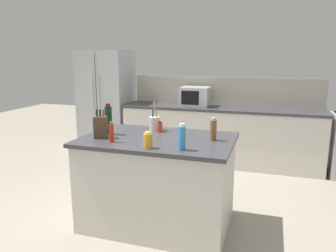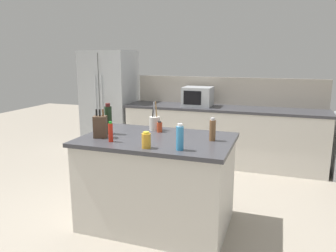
{
  "view_description": "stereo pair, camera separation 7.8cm",
  "coord_description": "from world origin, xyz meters",
  "px_view_note": "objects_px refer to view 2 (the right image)",
  "views": [
    {
      "loc": [
        1.08,
        -3.03,
        1.76
      ],
      "look_at": [
        0.0,
        0.35,
        0.99
      ],
      "focal_mm": 35.0,
      "sensor_mm": 36.0,
      "label": 1
    },
    {
      "loc": [
        1.16,
        -3.0,
        1.76
      ],
      "look_at": [
        0.0,
        0.35,
        0.99
      ],
      "focal_mm": 35.0,
      "sensor_mm": 36.0,
      "label": 2
    }
  ],
  "objects_px": {
    "refrigerator": "(110,102)",
    "microwave": "(198,97)",
    "dish_soap_bottle": "(180,138)",
    "hot_sauce_bottle": "(111,132)",
    "wine_bottle": "(108,120)",
    "utensil_crock": "(155,123)",
    "knife_block": "(100,127)",
    "honey_jar": "(146,140)",
    "spice_jar_paprika": "(160,127)",
    "pepper_grinder": "(213,130)"
  },
  "relations": [
    {
      "from": "utensil_crock",
      "to": "dish_soap_bottle",
      "type": "distance_m",
      "value": 0.83
    },
    {
      "from": "pepper_grinder",
      "to": "knife_block",
      "type": "bearing_deg",
      "value": -167.43
    },
    {
      "from": "honey_jar",
      "to": "knife_block",
      "type": "bearing_deg",
      "value": 160.68
    },
    {
      "from": "utensil_crock",
      "to": "hot_sauce_bottle",
      "type": "relative_size",
      "value": 1.6
    },
    {
      "from": "hot_sauce_bottle",
      "to": "pepper_grinder",
      "type": "xyz_separation_m",
      "value": [
        0.92,
        0.36,
        0.01
      ]
    },
    {
      "from": "microwave",
      "to": "hot_sauce_bottle",
      "type": "height_order",
      "value": "microwave"
    },
    {
      "from": "utensil_crock",
      "to": "honey_jar",
      "type": "xyz_separation_m",
      "value": [
        0.19,
        -0.7,
        -0.01
      ]
    },
    {
      "from": "knife_block",
      "to": "dish_soap_bottle",
      "type": "distance_m",
      "value": 0.91
    },
    {
      "from": "honey_jar",
      "to": "pepper_grinder",
      "type": "bearing_deg",
      "value": 41.54
    },
    {
      "from": "microwave",
      "to": "honey_jar",
      "type": "distance_m",
      "value": 2.59
    },
    {
      "from": "refrigerator",
      "to": "dish_soap_bottle",
      "type": "height_order",
      "value": "refrigerator"
    },
    {
      "from": "refrigerator",
      "to": "microwave",
      "type": "distance_m",
      "value": 1.66
    },
    {
      "from": "dish_soap_bottle",
      "to": "pepper_grinder",
      "type": "bearing_deg",
      "value": 63.82
    },
    {
      "from": "microwave",
      "to": "hot_sauce_bottle",
      "type": "bearing_deg",
      "value": -95.53
    },
    {
      "from": "wine_bottle",
      "to": "spice_jar_paprika",
      "type": "xyz_separation_m",
      "value": [
        0.48,
        0.25,
        -0.1
      ]
    },
    {
      "from": "knife_block",
      "to": "hot_sauce_bottle",
      "type": "bearing_deg",
      "value": -51.33
    },
    {
      "from": "microwave",
      "to": "pepper_grinder",
      "type": "relative_size",
      "value": 2.04
    },
    {
      "from": "utensil_crock",
      "to": "spice_jar_paprika",
      "type": "xyz_separation_m",
      "value": [
        0.09,
        -0.07,
        -0.03
      ]
    },
    {
      "from": "refrigerator",
      "to": "spice_jar_paprika",
      "type": "bearing_deg",
      "value": -49.4
    },
    {
      "from": "knife_block",
      "to": "hot_sauce_bottle",
      "type": "xyz_separation_m",
      "value": [
        0.18,
        -0.11,
        -0.02
      ]
    },
    {
      "from": "refrigerator",
      "to": "spice_jar_paprika",
      "type": "xyz_separation_m",
      "value": [
        1.72,
        -2.0,
        0.07
      ]
    },
    {
      "from": "dish_soap_bottle",
      "to": "refrigerator",
      "type": "bearing_deg",
      "value": 129.36
    },
    {
      "from": "dish_soap_bottle",
      "to": "honey_jar",
      "type": "bearing_deg",
      "value": -173.45
    },
    {
      "from": "honey_jar",
      "to": "wine_bottle",
      "type": "xyz_separation_m",
      "value": [
        -0.59,
        0.37,
        0.08
      ]
    },
    {
      "from": "wine_bottle",
      "to": "pepper_grinder",
      "type": "height_order",
      "value": "wine_bottle"
    },
    {
      "from": "microwave",
      "to": "wine_bottle",
      "type": "xyz_separation_m",
      "value": [
        -0.42,
        -2.2,
        -0.0
      ]
    },
    {
      "from": "microwave",
      "to": "hot_sauce_bottle",
      "type": "xyz_separation_m",
      "value": [
        -0.24,
        -2.49,
        -0.06
      ]
    },
    {
      "from": "refrigerator",
      "to": "utensil_crock",
      "type": "bearing_deg",
      "value": -49.78
    },
    {
      "from": "honey_jar",
      "to": "microwave",
      "type": "bearing_deg",
      "value": 93.75
    },
    {
      "from": "refrigerator",
      "to": "dish_soap_bottle",
      "type": "distance_m",
      "value": 3.36
    },
    {
      "from": "knife_block",
      "to": "honey_jar",
      "type": "relative_size",
      "value": 1.93
    },
    {
      "from": "wine_bottle",
      "to": "pepper_grinder",
      "type": "xyz_separation_m",
      "value": [
        1.1,
        0.08,
        -0.05
      ]
    },
    {
      "from": "spice_jar_paprika",
      "to": "refrigerator",
      "type": "bearing_deg",
      "value": 130.6
    },
    {
      "from": "microwave",
      "to": "honey_jar",
      "type": "bearing_deg",
      "value": -86.25
    },
    {
      "from": "spice_jar_paprika",
      "to": "pepper_grinder",
      "type": "distance_m",
      "value": 0.64
    },
    {
      "from": "honey_jar",
      "to": "hot_sauce_bottle",
      "type": "height_order",
      "value": "hot_sauce_bottle"
    },
    {
      "from": "refrigerator",
      "to": "honey_jar",
      "type": "relative_size",
      "value": 12.25
    },
    {
      "from": "refrigerator",
      "to": "pepper_grinder",
      "type": "xyz_separation_m",
      "value": [
        2.33,
        -2.18,
        0.12
      ]
    },
    {
      "from": "spice_jar_paprika",
      "to": "microwave",
      "type": "bearing_deg",
      "value": 91.83
    },
    {
      "from": "honey_jar",
      "to": "dish_soap_bottle",
      "type": "height_order",
      "value": "dish_soap_bottle"
    },
    {
      "from": "dish_soap_bottle",
      "to": "hot_sauce_bottle",
      "type": "distance_m",
      "value": 0.72
    },
    {
      "from": "wine_bottle",
      "to": "dish_soap_bottle",
      "type": "relative_size",
      "value": 1.37
    },
    {
      "from": "dish_soap_bottle",
      "to": "utensil_crock",
      "type": "bearing_deg",
      "value": 126.74
    },
    {
      "from": "refrigerator",
      "to": "hot_sauce_bottle",
      "type": "distance_m",
      "value": 2.91
    },
    {
      "from": "dish_soap_bottle",
      "to": "pepper_grinder",
      "type": "relative_size",
      "value": 1.05
    },
    {
      "from": "spice_jar_paprika",
      "to": "pepper_grinder",
      "type": "bearing_deg",
      "value": -15.9
    },
    {
      "from": "knife_block",
      "to": "hot_sauce_bottle",
      "type": "height_order",
      "value": "knife_block"
    },
    {
      "from": "spice_jar_paprika",
      "to": "hot_sauce_bottle",
      "type": "distance_m",
      "value": 0.62
    },
    {
      "from": "refrigerator",
      "to": "hot_sauce_bottle",
      "type": "relative_size",
      "value": 9.23
    },
    {
      "from": "wine_bottle",
      "to": "hot_sauce_bottle",
      "type": "height_order",
      "value": "wine_bottle"
    }
  ]
}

